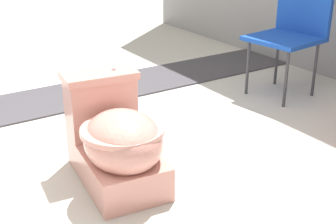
% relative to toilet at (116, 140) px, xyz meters
% --- Properties ---
extents(ground_plane, '(14.00, 14.00, 0.00)m').
position_rel_toilet_xyz_m(ground_plane, '(-0.05, -0.27, -0.22)').
color(ground_plane, beige).
extents(gravel_strip, '(0.56, 8.00, 0.01)m').
position_rel_toilet_xyz_m(gravel_strip, '(-1.24, 0.23, -0.21)').
color(gravel_strip, '#423F44').
rests_on(gravel_strip, ground).
extents(toilet, '(0.67, 0.45, 0.52)m').
position_rel_toilet_xyz_m(toilet, '(0.00, 0.00, 0.00)').
color(toilet, tan).
rests_on(toilet, ground).
extents(folding_chair_left, '(0.49, 0.49, 0.83)m').
position_rel_toilet_xyz_m(folding_chair_left, '(-0.46, 1.66, 0.29)').
color(folding_chair_left, '#1947B2').
rests_on(folding_chair_left, ground).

